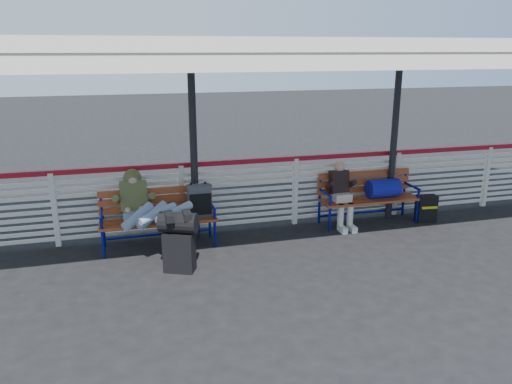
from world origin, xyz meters
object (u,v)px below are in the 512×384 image
object	(u,v)px
luggage_stack	(179,240)
bench_left	(173,208)
bench_right	(375,191)
traveler_man	(149,210)
suitcase_side	(426,209)
companion_person	(341,194)

from	to	relation	value
luggage_stack	bench_left	xyz separation A→B (m)	(0.04, 1.03, 0.14)
bench_right	traveler_man	xyz separation A→B (m)	(-3.99, -0.47, 0.13)
traveler_man	suitcase_side	xyz separation A→B (m)	(4.92, 0.24, -0.47)
luggage_stack	suitcase_side	distance (m)	4.67
bench_right	suitcase_side	bearing A→B (deg)	-13.78
luggage_stack	bench_right	world-z (taller)	bench_right
luggage_stack	suitcase_side	xyz separation A→B (m)	(4.57, 0.93, -0.23)
bench_left	suitcase_side	xyz separation A→B (m)	(4.53, -0.10, -0.37)
luggage_stack	companion_person	xyz separation A→B (m)	(2.97, 1.12, 0.12)
bench_right	suitcase_side	xyz separation A→B (m)	(0.93, -0.23, -0.35)
traveler_man	companion_person	bearing A→B (deg)	7.39
bench_left	bench_right	world-z (taller)	bench_left
luggage_stack	bench_left	distance (m)	1.04
traveler_man	suitcase_side	bearing A→B (deg)	2.81
companion_person	luggage_stack	bearing A→B (deg)	-159.42
companion_person	suitcase_side	bearing A→B (deg)	-6.73
traveler_man	companion_person	xyz separation A→B (m)	(3.32, 0.43, -0.12)
companion_person	suitcase_side	xyz separation A→B (m)	(1.60, -0.19, -0.35)
suitcase_side	luggage_stack	bearing A→B (deg)	-162.46
traveler_man	companion_person	world-z (taller)	traveler_man
bench_left	bench_right	bearing A→B (deg)	2.06
bench_left	traveler_man	world-z (taller)	traveler_man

